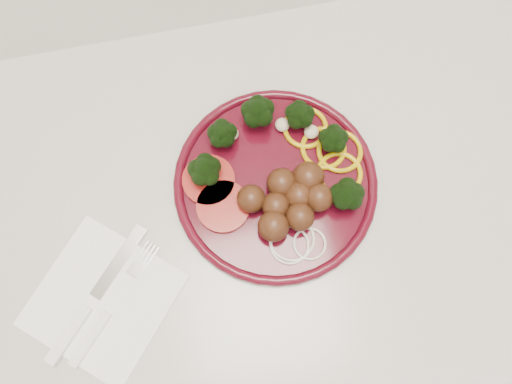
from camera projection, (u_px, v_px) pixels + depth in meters
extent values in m
cube|color=silver|center=(336.00, 239.00, 1.16)|extent=(2.40, 0.60, 0.87)
cube|color=#B8B6AE|center=(383.00, 180.00, 0.73)|extent=(2.40, 0.60, 0.03)
cylinder|color=#400713|center=(275.00, 184.00, 0.70)|extent=(0.28, 0.28, 0.01)
torus|color=#400713|center=(276.00, 183.00, 0.70)|extent=(0.29, 0.29, 0.01)
sphere|color=#4D2613|center=(299.00, 196.00, 0.67)|extent=(0.04, 0.04, 0.04)
sphere|color=#4D2613|center=(274.00, 226.00, 0.66)|extent=(0.04, 0.04, 0.04)
sphere|color=#4D2613|center=(308.00, 178.00, 0.68)|extent=(0.04, 0.04, 0.04)
sphere|color=#4D2613|center=(319.00, 198.00, 0.67)|extent=(0.04, 0.04, 0.04)
sphere|color=#4D2613|center=(300.00, 218.00, 0.66)|extent=(0.04, 0.04, 0.04)
sphere|color=#4D2613|center=(276.00, 205.00, 0.67)|extent=(0.04, 0.04, 0.04)
sphere|color=#4D2613|center=(282.00, 183.00, 0.67)|extent=(0.04, 0.04, 0.04)
sphere|color=#4D2613|center=(251.00, 198.00, 0.67)|extent=(0.04, 0.04, 0.04)
torus|color=#B99506|center=(323.00, 148.00, 0.71)|extent=(0.07, 0.07, 0.01)
torus|color=#B99506|center=(339.00, 173.00, 0.70)|extent=(0.07, 0.07, 0.01)
torus|color=#B99506|center=(305.00, 127.00, 0.72)|extent=(0.07, 0.07, 0.01)
torus|color=#B99506|center=(340.00, 151.00, 0.71)|extent=(0.07, 0.07, 0.01)
cylinder|color=#720A07|center=(209.00, 180.00, 0.69)|extent=(0.07, 0.07, 0.01)
cylinder|color=#720A07|center=(223.00, 207.00, 0.68)|extent=(0.07, 0.07, 0.01)
torus|color=beige|center=(290.00, 245.00, 0.67)|extent=(0.05, 0.05, 0.00)
torus|color=beige|center=(309.00, 244.00, 0.67)|extent=(0.05, 0.05, 0.00)
torus|color=beige|center=(292.00, 239.00, 0.67)|extent=(0.06, 0.06, 0.00)
ellipsoid|color=#C6B793|center=(282.00, 125.00, 0.71)|extent=(0.02, 0.02, 0.01)
ellipsoid|color=#C6B793|center=(231.00, 134.00, 0.71)|extent=(0.02, 0.02, 0.01)
ellipsoid|color=#C6B793|center=(311.00, 132.00, 0.71)|extent=(0.02, 0.02, 0.01)
cube|color=white|center=(103.00, 300.00, 0.66)|extent=(0.24, 0.24, 0.00)
cube|color=silver|center=(119.00, 261.00, 0.67)|extent=(0.09, 0.09, 0.00)
cube|color=white|center=(69.00, 334.00, 0.64)|extent=(0.07, 0.07, 0.01)
cube|color=white|center=(90.00, 339.00, 0.64)|extent=(0.06, 0.07, 0.01)
cube|color=silver|center=(138.00, 269.00, 0.67)|extent=(0.03, 0.03, 0.00)
cube|color=silver|center=(153.00, 257.00, 0.67)|extent=(0.02, 0.02, 0.00)
cube|color=silver|center=(149.00, 255.00, 0.68)|extent=(0.02, 0.02, 0.00)
cube|color=silver|center=(146.00, 252.00, 0.68)|extent=(0.02, 0.02, 0.00)
cube|color=silver|center=(142.00, 250.00, 0.68)|extent=(0.02, 0.02, 0.00)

